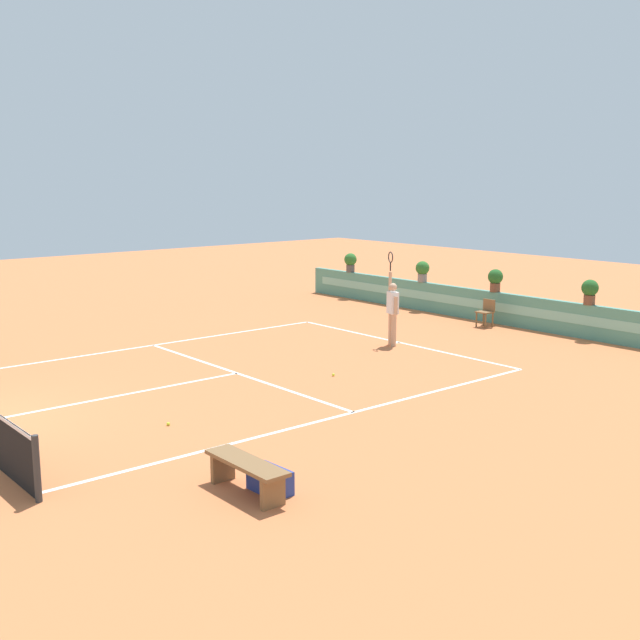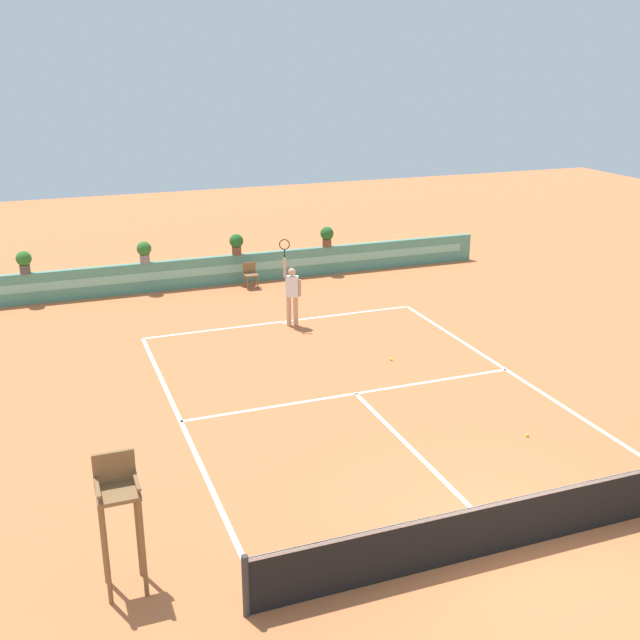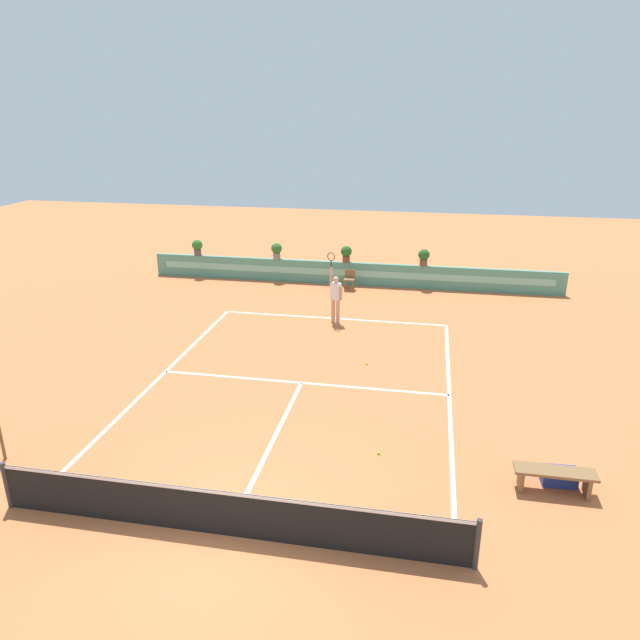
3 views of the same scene
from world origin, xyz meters
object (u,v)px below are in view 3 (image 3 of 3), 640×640
Objects in this scene: bench_courtside at (555,476)px; potted_plant_right at (424,256)px; ball_kid_chair at (350,279)px; potted_plant_centre at (346,253)px; gear_bag at (559,476)px; potted_plant_far_left at (197,246)px; potted_plant_left at (277,250)px; tennis_player at (335,295)px; tennis_ball_mid_court at (367,364)px; tennis_ball_near_baseline at (379,453)px.

bench_courtside is 2.21× the size of potted_plant_right.
potted_plant_centre is (-0.26, 0.73, 0.93)m from ball_kid_chair.
potted_plant_right is at bearing 102.89° from gear_bag.
ball_kid_chair is 7.19m from potted_plant_far_left.
bench_courtside is 14.28m from potted_plant_right.
potted_plant_left is (-3.38, 0.73, 0.93)m from ball_kid_chair.
ball_kid_chair is 0.33× the size of tennis_player.
bench_courtside is 2.21× the size of potted_plant_left.
tennis_player is 3.57× the size of potted_plant_right.
potted_plant_far_left is (-13.10, 13.93, 1.04)m from bench_courtside.
tennis_ball_mid_court is 0.09× the size of potted_plant_centre.
potted_plant_right is (-2.95, 13.93, 1.04)m from bench_courtside.
ball_kid_chair is at bearing 90.97° from tennis_player.
potted_plant_centre is at bearing 102.49° from tennis_ball_mid_court.
ball_kid_chair is at bearing 114.50° from bench_courtside.
gear_bag is at bearing -77.11° from potted_plant_right.
potted_plant_left reaches higher than tennis_ball_mid_court.
gear_bag is at bearing -48.74° from tennis_ball_mid_court.
gear_bag is 10.29× the size of tennis_ball_mid_court.
tennis_ball_mid_court is at bearing -59.37° from potted_plant_left.
tennis_ball_near_baseline is 0.09× the size of potted_plant_centre.
potted_plant_right is (1.46, 8.41, 1.38)m from tennis_ball_mid_court.
potted_plant_far_left is at bearing 174.11° from ball_kid_chair.
tennis_ball_near_baseline is at bearing -79.06° from ball_kid_chair.
ball_kid_chair is 1.21× the size of gear_bag.
tennis_player is 3.57× the size of potted_plant_centre.
tennis_ball_mid_court is at bearing -44.05° from potted_plant_far_left.
potted_plant_centre is at bearing 0.00° from potted_plant_left.
ball_kid_chair is at bearing 115.60° from gear_bag.
bench_courtside is at bearing -56.56° from tennis_player.
potted_plant_far_left is 6.83m from potted_plant_centre.
tennis_ball_mid_court is at bearing -77.51° from potted_plant_centre.
tennis_player is 6.03m from potted_plant_left.
potted_plant_far_left reaches higher than bench_courtside.
potted_plant_far_left is (-8.69, 8.41, 1.38)m from tennis_ball_mid_court.
bench_courtside is at bearing -46.75° from potted_plant_far_left.
gear_bag is 10.66m from tennis_player.
gear_bag is at bearing -45.76° from potted_plant_far_left.
tennis_player is at bearing -89.03° from ball_kid_chair.
tennis_player is at bearing -34.54° from potted_plant_far_left.
potted_plant_left is at bearing 167.77° from ball_kid_chair.
potted_plant_right is 1.00× the size of potted_plant_left.
tennis_player is 3.57× the size of potted_plant_left.
ball_kid_chair reaches higher than bench_courtside.
potted_plant_right and potted_plant_far_left have the same top height.
tennis_player reaches higher than potted_plant_right.
tennis_ball_mid_court is 0.09× the size of potted_plant_right.
gear_bag is at bearing -64.71° from potted_plant_centre.
tennis_ball_mid_court is (1.53, -3.48, -1.02)m from tennis_player.
tennis_ball_mid_court is 0.09× the size of potted_plant_left.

